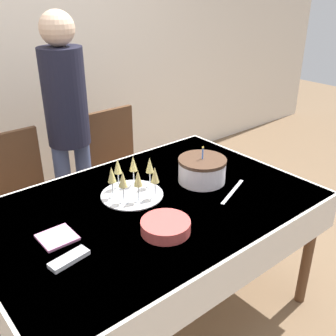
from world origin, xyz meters
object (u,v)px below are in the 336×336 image
at_px(champagne_tray, 132,180).
at_px(dining_chair_far_left, 22,201).
at_px(birthday_cake, 202,170).
at_px(dining_chair_far_right, 119,169).
at_px(plate_stack_main, 166,226).
at_px(person_standing, 67,115).

bearing_deg(champagne_tray, dining_chair_far_left, 114.86).
bearing_deg(birthday_cake, dining_chair_far_right, 89.89).
bearing_deg(dining_chair_far_left, champagne_tray, -65.14).
height_order(dining_chair_far_left, plate_stack_main, dining_chair_far_left).
distance_m(dining_chair_far_left, champagne_tray, 0.90).
distance_m(dining_chair_far_right, plate_stack_main, 1.26).
xyz_separation_m(birthday_cake, person_standing, (-0.34, 0.93, 0.16)).
height_order(dining_chair_far_right, birthday_cake, birthday_cake).
xyz_separation_m(dining_chair_far_right, plate_stack_main, (-0.47, -1.13, 0.28)).
relative_size(birthday_cake, person_standing, 0.16).
xyz_separation_m(plate_stack_main, person_standing, (0.13, 1.18, 0.20)).
bearing_deg(plate_stack_main, champagne_tray, 77.61).
bearing_deg(champagne_tray, birthday_cake, -16.71).
xyz_separation_m(dining_chair_far_right, champagne_tray, (-0.39, -0.76, 0.33)).
bearing_deg(dining_chair_far_right, person_standing, 171.44).
xyz_separation_m(dining_chair_far_left, champagne_tray, (0.35, -0.76, 0.33)).
height_order(champagne_tray, plate_stack_main, champagne_tray).
relative_size(dining_chair_far_right, champagne_tray, 2.86).
bearing_deg(dining_chair_far_left, birthday_cake, -49.70).
xyz_separation_m(dining_chair_far_right, person_standing, (-0.34, 0.05, 0.47)).
bearing_deg(person_standing, champagne_tray, -93.54).
relative_size(dining_chair_far_right, birthday_cake, 3.51).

